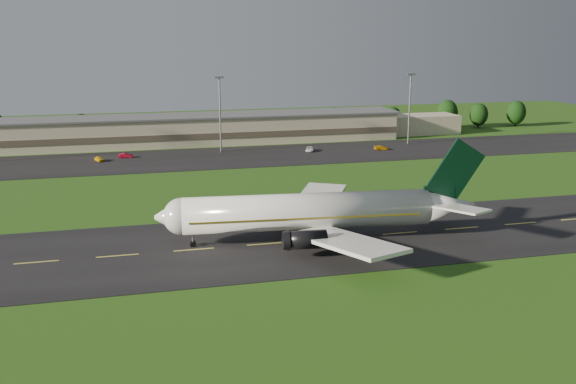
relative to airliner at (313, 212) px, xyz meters
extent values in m
plane|color=#254A12|center=(-7.32, 0.09, -4.66)|extent=(360.00, 360.00, 0.00)
cube|color=black|center=(-7.32, 0.09, -4.61)|extent=(220.00, 30.00, 0.10)
cube|color=black|center=(-7.32, 72.09, -4.61)|extent=(260.00, 30.00, 0.10)
cylinder|color=white|center=(-0.85, 0.09, 0.14)|extent=(38.37, 9.37, 5.60)
sphere|color=white|center=(-19.76, 1.98, 0.14)|extent=(5.60, 5.60, 5.60)
cone|color=white|center=(-21.75, 2.18, 0.14)|extent=(4.52, 5.75, 5.38)
cone|color=white|center=(21.54, -2.16, 0.14)|extent=(9.50, 6.36, 5.49)
cube|color=olive|center=(-1.35, 0.14, -0.21)|extent=(35.39, 9.11, 0.28)
cube|color=black|center=(-20.35, 2.04, 0.69)|extent=(2.29, 3.18, 0.65)
cube|color=white|center=(1.53, -11.21, -1.36)|extent=(12.60, 20.21, 2.20)
cube|color=white|center=(3.73, 10.68, -1.36)|extent=(15.49, 19.95, 2.20)
cube|color=white|center=(21.04, -7.14, 1.04)|extent=(6.92, 9.38, 0.91)
cube|color=white|center=(22.04, 2.81, 1.04)|extent=(8.05, 9.29, 0.91)
cube|color=black|center=(20.04, -2.01, 1.94)|extent=(5.03, 1.05, 3.00)
cube|color=black|center=(22.53, -2.26, 5.64)|extent=(9.43, 1.39, 10.55)
cylinder|color=black|center=(-3.14, -7.72, -1.76)|extent=(5.84, 3.25, 2.70)
cylinder|color=black|center=(-1.54, 8.20, -1.76)|extent=(5.84, 3.25, 2.70)
cube|color=#C7B698|center=(-7.32, 96.09, -0.66)|extent=(120.00, 15.00, 8.00)
cube|color=#4C4438|center=(-7.32, 96.09, -1.46)|extent=(121.00, 15.40, 1.60)
cube|color=#595B60|center=(-7.32, 96.09, 3.49)|extent=(122.00, 16.00, 0.50)
cube|color=#C7B698|center=(62.68, 98.09, -1.66)|extent=(28.00, 11.00, 6.00)
cylinder|color=gray|center=(-2.32, 80.09, 5.34)|extent=(0.44, 0.44, 20.00)
cube|color=gray|center=(-2.32, 80.09, 15.44)|extent=(2.40, 1.20, 0.50)
cylinder|color=gray|center=(52.68, 80.09, 5.34)|extent=(0.44, 0.44, 20.00)
cube|color=gray|center=(52.68, 80.09, 15.44)|extent=(2.40, 1.20, 0.50)
cylinder|color=black|center=(-39.76, 104.98, -3.29)|extent=(0.56, 0.56, 2.74)
ellipsoid|color=black|center=(-39.76, 104.98, 0.05)|extent=(6.39, 6.39, 7.99)
cylinder|color=black|center=(38.26, 106.28, -3.35)|extent=(0.56, 0.56, 2.62)
ellipsoid|color=black|center=(38.26, 106.28, -0.15)|extent=(6.12, 6.12, 7.65)
cylinder|color=black|center=(58.37, 104.92, -3.39)|extent=(0.56, 0.56, 2.54)
ellipsoid|color=black|center=(58.37, 104.92, -0.29)|extent=(5.93, 5.93, 7.41)
cylinder|color=black|center=(79.42, 107.32, -3.15)|extent=(0.56, 0.56, 3.02)
ellipsoid|color=black|center=(79.42, 107.32, 0.54)|extent=(7.04, 7.04, 8.80)
cylinder|color=black|center=(90.15, 105.04, -3.35)|extent=(0.56, 0.56, 2.62)
ellipsoid|color=black|center=(90.15, 105.04, -0.15)|extent=(6.12, 6.12, 7.65)
cylinder|color=black|center=(104.70, 105.22, -3.27)|extent=(0.56, 0.56, 2.79)
ellipsoid|color=black|center=(104.70, 105.22, 0.14)|extent=(6.50, 6.50, 8.13)
imported|color=gold|center=(-34.02, 74.36, -3.96)|extent=(2.70, 3.81, 1.20)
imported|color=maroon|center=(-27.48, 77.52, -3.95)|extent=(3.84, 1.74, 1.22)
imported|color=white|center=(21.32, 74.96, -3.95)|extent=(3.36, 4.80, 1.22)
imported|color=#BF840B|center=(41.14, 72.26, -3.96)|extent=(4.40, 2.39, 1.21)
camera|label=1|loc=(-27.04, -90.82, 26.48)|focal=40.00mm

